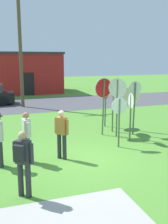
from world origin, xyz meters
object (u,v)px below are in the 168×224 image
(stop_sign_far_back, at_px, (103,96))
(stop_sign_low_front, at_px, (131,101))
(stop_sign_rear_left, at_px, (119,114))
(stop_sign_nearest, at_px, (113,97))
(stop_sign_leaning_right, at_px, (134,99))
(person_on_left, at_px, (23,160))
(stop_sign_tallest, at_px, (106,96))
(person_in_dark_shirt, at_px, (27,134))
(stop_sign_rear_right, at_px, (117,96))
(utility_pole, at_px, (20,45))
(stop_sign_leaning_left, at_px, (131,109))
(person_near_signs, at_px, (62,132))

(stop_sign_far_back, height_order, stop_sign_low_front, stop_sign_far_back)
(stop_sign_rear_left, relative_size, stop_sign_nearest, 0.83)
(stop_sign_leaning_right, relative_size, person_on_left, 1.43)
(stop_sign_tallest, xyz_separation_m, person_on_left, (-4.69, -5.77, -0.58))
(stop_sign_low_front, bearing_deg, stop_sign_tallest, 132.36)
(stop_sign_rear_left, relative_size, stop_sign_low_front, 0.94)
(person_in_dark_shirt, bearing_deg, stop_sign_rear_right, 23.32)
(stop_sign_nearest, xyz_separation_m, stop_sign_leaning_right, (0.71, -0.74, -0.02))
(utility_pole, distance_m, stop_sign_far_back, 9.17)
(stop_sign_leaning_left, bearing_deg, person_in_dark_shirt, -166.79)
(person_in_dark_shirt, relative_size, person_near_signs, 1.00)
(stop_sign_far_back, bearing_deg, stop_sign_leaning_left, -55.60)
(stop_sign_far_back, distance_m, stop_sign_low_front, 1.67)
(person_in_dark_shirt, bearing_deg, stop_sign_far_back, 30.47)
(utility_pole, relative_size, stop_sign_leaning_right, 3.42)
(stop_sign_nearest, relative_size, person_on_left, 1.39)
(stop_sign_far_back, height_order, person_in_dark_shirt, stop_sign_far_back)
(stop_sign_far_back, height_order, stop_sign_leaning_right, stop_sign_far_back)
(utility_pole, relative_size, stop_sign_tallest, 3.65)
(stop_sign_tallest, bearing_deg, person_on_left, -129.05)
(stop_sign_rear_left, height_order, stop_sign_far_back, stop_sign_far_back)
(stop_sign_leaning_left, bearing_deg, stop_sign_far_back, 124.40)
(stop_sign_low_front, relative_size, stop_sign_leaning_left, 1.04)
(stop_sign_rear_right, distance_m, person_in_dark_shirt, 4.55)
(stop_sign_tallest, bearing_deg, utility_pole, 115.10)
(utility_pole, bearing_deg, stop_sign_rear_left, -76.02)
(stop_sign_far_back, height_order, stop_sign_leaning_left, stop_sign_far_back)
(stop_sign_rear_right, xyz_separation_m, stop_sign_nearest, (0.14, 0.73, -0.15))
(stop_sign_tallest, relative_size, stop_sign_nearest, 0.96)
(person_near_signs, bearing_deg, person_on_left, -124.73)
(stop_sign_low_front, height_order, person_near_signs, stop_sign_low_front)
(stop_sign_rear_left, distance_m, person_on_left, 4.75)
(stop_sign_low_front, bearing_deg, stop_sign_nearest, -179.28)
(stop_sign_rear_left, distance_m, stop_sign_low_front, 2.70)
(utility_pole, bearing_deg, stop_sign_nearest, -68.08)
(stop_sign_rear_left, relative_size, stop_sign_leaning_left, 0.98)
(utility_pole, bearing_deg, person_near_signs, -89.22)
(person_in_dark_shirt, bearing_deg, person_near_signs, -4.25)
(stop_sign_low_front, relative_size, stop_sign_leaning_right, 0.86)
(utility_pole, bearing_deg, person_in_dark_shirt, -95.46)
(person_on_left, relative_size, person_near_signs, 1.00)
(stop_sign_far_back, xyz_separation_m, stop_sign_leaning_left, (0.75, -1.10, -0.45))
(utility_pole, xyz_separation_m, stop_sign_nearest, (3.24, -8.05, -2.67))
(person_in_dark_shirt, xyz_separation_m, person_near_signs, (1.15, -0.09, 0.00))
(stop_sign_rear_right, xyz_separation_m, stop_sign_low_front, (1.09, 0.74, -0.36))
(stop_sign_nearest, bearing_deg, person_in_dark_shirt, -149.51)
(stop_sign_tallest, xyz_separation_m, stop_sign_rear_right, (-0.20, -1.72, 0.22))
(stop_sign_nearest, bearing_deg, stop_sign_rear_right, -100.51)
(utility_pole, xyz_separation_m, stop_sign_rear_right, (3.10, -8.77, -2.53))
(stop_sign_far_back, relative_size, stop_sign_leaning_left, 1.29)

